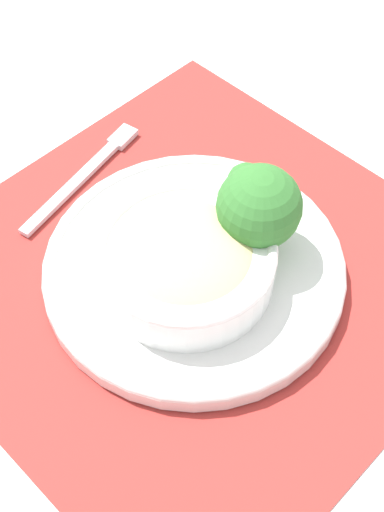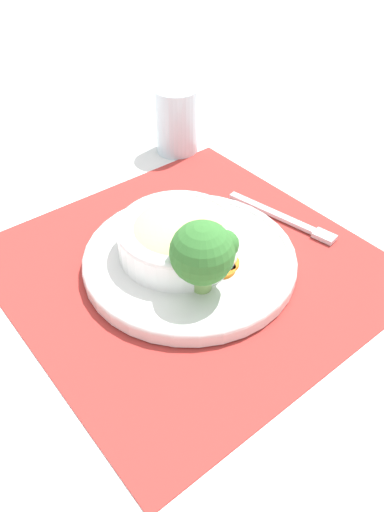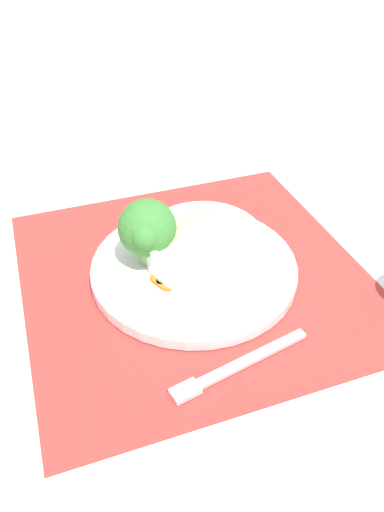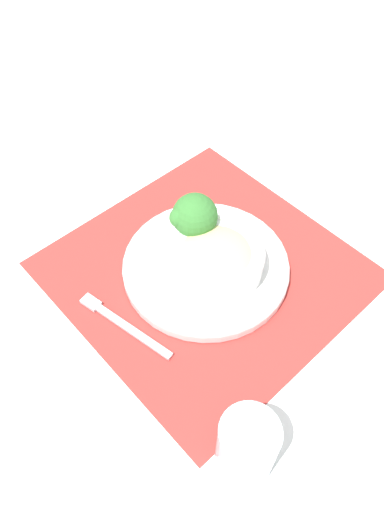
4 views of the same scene
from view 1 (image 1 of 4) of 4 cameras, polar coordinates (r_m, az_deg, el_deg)
The scene contains 8 objects.
ground_plane at distance 0.69m, azimuth 0.17°, elevation -1.66°, with size 4.00×4.00×0.00m, color white.
placemat at distance 0.69m, azimuth 0.17°, elevation -1.56°, with size 0.47×0.47×0.00m.
plate at distance 0.68m, azimuth 0.17°, elevation -0.91°, with size 0.29×0.29×0.02m.
bowl at distance 0.64m, azimuth -0.44°, elevation -0.33°, with size 0.16×0.16×0.06m.
broccoli_floret at distance 0.65m, azimuth 5.38°, elevation 3.95°, with size 0.08×0.08×0.10m.
carrot_slice_near at distance 0.70m, azimuth 2.05°, elevation 2.39°, with size 0.04×0.04×0.01m.
carrot_slice_middle at distance 0.70m, azimuth 1.13°, elevation 2.65°, with size 0.04×0.04×0.01m.
fork at distance 0.78m, azimuth -8.03°, elevation 7.05°, with size 0.05×0.18×0.01m.
Camera 1 is at (0.28, -0.28, 0.56)m, focal length 50.00 mm.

